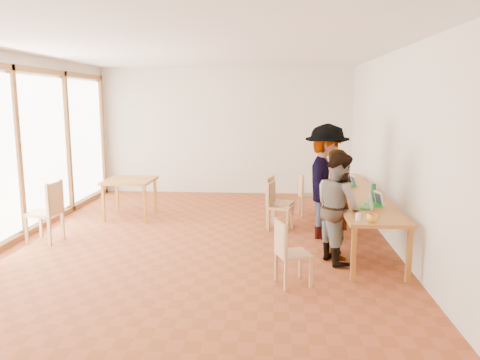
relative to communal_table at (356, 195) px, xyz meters
name	(u,v)px	position (x,y,z in m)	size (l,w,h in m)	color
ground	(201,241)	(-2.50, -0.44, -0.70)	(8.00, 8.00, 0.00)	#9C4725
wall_back	(226,131)	(-2.50, 3.56, 0.80)	(6.00, 0.10, 3.00)	beige
wall_front	(113,208)	(-2.50, -4.44, 0.80)	(6.00, 0.10, 3.00)	beige
wall_right	(396,150)	(0.50, -0.44, 0.80)	(0.10, 8.00, 3.00)	beige
window_wall	(16,147)	(-5.46, -0.44, 0.80)	(0.10, 8.00, 3.00)	white
ceiling	(198,48)	(-2.50, -0.44, 2.32)	(6.00, 8.00, 0.04)	white
communal_table	(356,195)	(0.00, 0.00, 0.00)	(0.80, 4.00, 0.75)	#A76C25
side_table	(130,183)	(-4.10, 1.01, -0.03)	(0.90, 0.90, 0.75)	#A76C25
chair_near	(287,246)	(-1.17, -2.13, -0.20)	(0.49, 0.49, 0.43)	tan
chair_mid	(276,200)	(-1.30, 0.39, -0.19)	(0.49, 0.49, 0.45)	tan
chair_far	(275,196)	(-1.31, 0.56, -0.15)	(0.52, 0.52, 0.48)	tan
chair_empty	(305,190)	(-0.72, 1.46, -0.20)	(0.44, 0.44, 0.44)	tan
chair_spare	(49,205)	(-4.89, -0.61, -0.10)	(0.50, 0.50, 0.52)	tan
person_near	(338,204)	(-0.42, -1.02, 0.08)	(0.57, 0.38, 1.57)	gray
person_mid	(339,207)	(-0.44, -1.19, 0.07)	(0.76, 0.59, 1.56)	gray
person_far	(326,182)	(-0.49, -0.06, 0.24)	(1.21, 0.70, 1.88)	gray
laptop_near	(368,205)	(-0.03, -1.12, 0.10)	(0.26, 0.27, 0.20)	green
laptop_mid	(376,202)	(0.13, -0.93, 0.10)	(0.26, 0.28, 0.21)	green
laptop_far	(351,183)	(0.03, 0.59, 0.10)	(0.24, 0.26, 0.19)	green
yellow_mug	(372,218)	(-0.12, -1.86, 0.10)	(0.13, 0.13, 0.10)	orange
green_bottle	(373,193)	(0.14, -0.69, 0.19)	(0.07, 0.07, 0.28)	#196E36
clear_glass	(358,217)	(-0.27, -1.78, 0.09)	(0.07, 0.07, 0.09)	silver
condiment_cup	(374,195)	(0.22, -0.35, 0.08)	(0.08, 0.08, 0.06)	white
pink_phone	(350,184)	(0.02, 0.75, 0.05)	(0.05, 0.10, 0.01)	#DC4F9E
black_pouch	(348,179)	(0.04, 1.09, 0.09)	(0.16, 0.26, 0.09)	black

